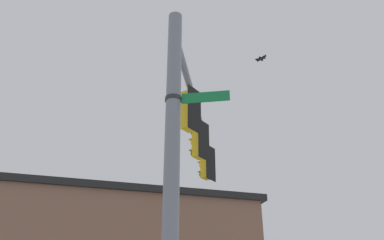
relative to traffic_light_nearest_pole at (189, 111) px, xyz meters
The scene contains 7 objects.
signal_pole 3.27m from the traffic_light_nearest_pole, 151.94° to the right, with size 0.30×0.30×7.76m, color slate.
mast_arm 1.57m from the traffic_light_nearest_pole, 26.77° to the left, with size 0.17×0.17×6.88m, color slate.
traffic_light_nearest_pole is the anchor object (origin of this frame).
traffic_light_mid_inner 1.98m from the traffic_light_nearest_pole, 27.55° to the left, with size 0.54×0.49×1.31m.
traffic_light_mid_outer 3.97m from the traffic_light_nearest_pole, 27.55° to the left, with size 0.54×0.49×1.31m.
street_name_sign 2.25m from the traffic_light_nearest_pole, 144.47° to the right, with size 0.71×1.19×0.22m.
bird_flying 3.89m from the traffic_light_nearest_pole, 20.82° to the right, with size 0.27×0.38×0.12m.
Camera 1 is at (-5.43, -4.42, 1.62)m, focal length 37.07 mm.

